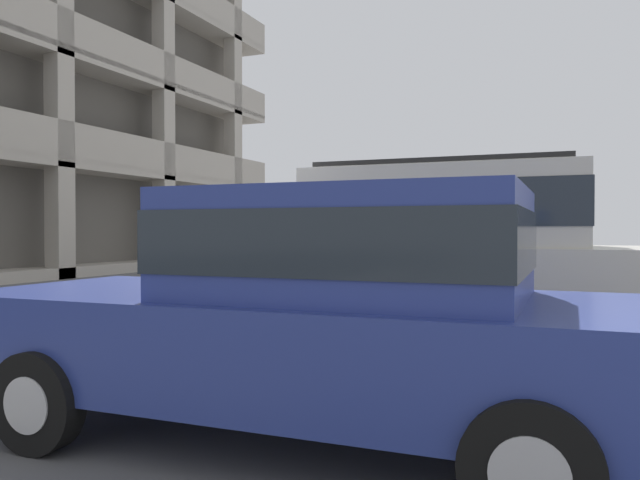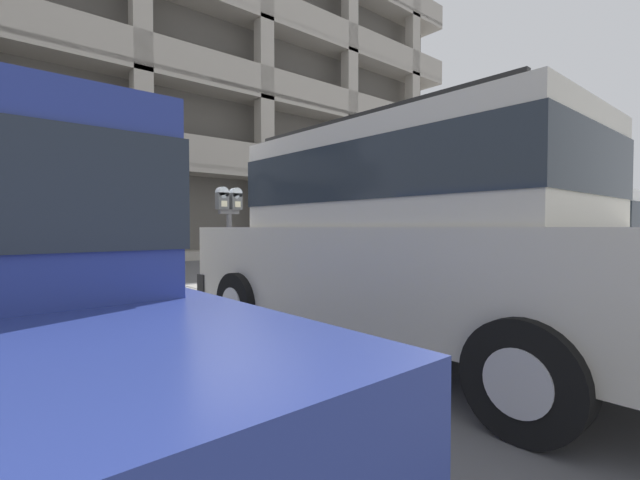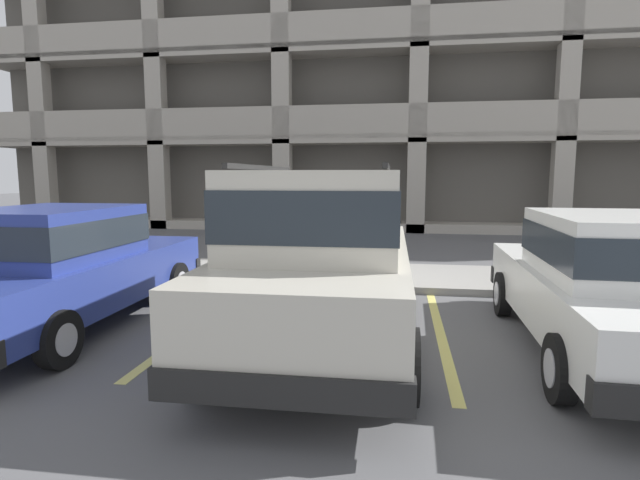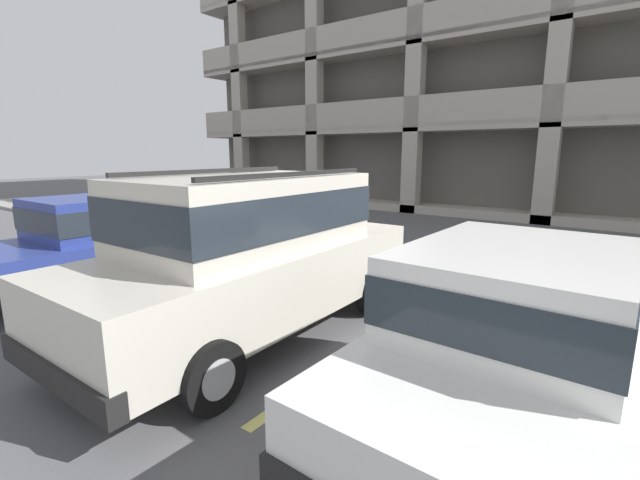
{
  "view_description": "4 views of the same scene",
  "coord_description": "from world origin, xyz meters",
  "px_view_note": "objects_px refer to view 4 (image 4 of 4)",
  "views": [
    {
      "loc": [
        -6.72,
        -3.72,
        1.3
      ],
      "look_at": [
        0.19,
        -0.86,
        1.19
      ],
      "focal_mm": 35.0,
      "sensor_mm": 36.0,
      "label": 1
    },
    {
      "loc": [
        -2.98,
        -4.79,
        1.13
      ],
      "look_at": [
        0.12,
        -1.15,
        0.99
      ],
      "focal_mm": 24.0,
      "sensor_mm": 36.0,
      "label": 2
    },
    {
      "loc": [
        1.0,
        -7.87,
        1.93
      ],
      "look_at": [
        -0.09,
        -0.98,
        1.02
      ],
      "focal_mm": 28.0,
      "sensor_mm": 36.0,
      "label": 3
    },
    {
      "loc": [
        3.88,
        -5.95,
        2.24
      ],
      "look_at": [
        0.13,
        -0.87,
        0.95
      ],
      "focal_mm": 24.0,
      "sensor_mm": 36.0,
      "label": 4
    }
  ],
  "objects_px": {
    "dark_hatchback": "(519,328)",
    "parking_meter_near": "(346,209)",
    "silver_suv": "(251,249)",
    "red_sedan": "(115,238)"
  },
  "relations": [
    {
      "from": "red_sedan",
      "to": "dark_hatchback",
      "type": "relative_size",
      "value": 0.99
    },
    {
      "from": "silver_suv",
      "to": "parking_meter_near",
      "type": "distance_m",
      "value": 2.73
    },
    {
      "from": "red_sedan",
      "to": "dark_hatchback",
      "type": "height_order",
      "value": "same"
    },
    {
      "from": "red_sedan",
      "to": "dark_hatchback",
      "type": "xyz_separation_m",
      "value": [
        6.41,
        -0.04,
        0.0
      ]
    },
    {
      "from": "red_sedan",
      "to": "parking_meter_near",
      "type": "bearing_deg",
      "value": 41.09
    },
    {
      "from": "silver_suv",
      "to": "dark_hatchback",
      "type": "bearing_deg",
      "value": -0.13
    },
    {
      "from": "dark_hatchback",
      "to": "parking_meter_near",
      "type": "xyz_separation_m",
      "value": [
        -3.44,
        2.67,
        0.45
      ]
    },
    {
      "from": "silver_suv",
      "to": "parking_meter_near",
      "type": "bearing_deg",
      "value": 97.2
    },
    {
      "from": "silver_suv",
      "to": "parking_meter_near",
      "type": "height_order",
      "value": "silver_suv"
    },
    {
      "from": "silver_suv",
      "to": "dark_hatchback",
      "type": "height_order",
      "value": "silver_suv"
    }
  ]
}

